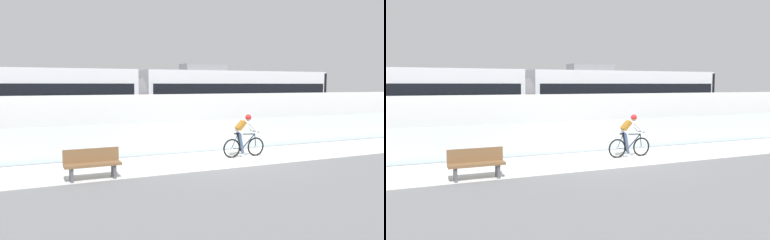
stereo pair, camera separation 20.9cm
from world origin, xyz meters
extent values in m
plane|color=slate|center=(0.00, 0.00, 0.00)|extent=(200.00, 200.00, 0.00)
cube|color=silver|center=(0.00, 0.00, 0.01)|extent=(32.00, 3.20, 0.01)
cube|color=silver|center=(0.00, 1.85, 0.62)|extent=(32.00, 0.05, 1.25)
cube|color=silver|center=(0.00, 3.65, 1.15)|extent=(32.00, 0.36, 2.29)
cube|color=#595654|center=(0.00, 6.13, 0.00)|extent=(32.00, 0.08, 0.01)
cube|color=#595654|center=(0.00, 7.57, 0.00)|extent=(32.00, 0.08, 0.01)
cube|color=silver|center=(-6.77, 6.85, 1.90)|extent=(11.00, 2.50, 3.10)
cube|color=black|center=(-6.77, 6.85, 2.25)|extent=(10.56, 2.54, 1.04)
cube|color=#19599E|center=(-6.77, 6.85, 0.53)|extent=(10.78, 2.53, 0.28)
cube|color=#232326|center=(-3.25, 6.85, 0.36)|extent=(1.40, 1.88, 0.20)
cylinder|color=black|center=(-3.25, 6.13, 0.30)|extent=(0.60, 0.10, 0.60)
cylinder|color=black|center=(-3.25, 7.57, 0.30)|extent=(0.60, 0.10, 0.60)
cube|color=silver|center=(4.73, 6.85, 1.90)|extent=(11.00, 2.50, 3.10)
cube|color=black|center=(4.73, 6.85, 2.25)|extent=(10.56, 2.54, 1.04)
cube|color=#19599E|center=(4.73, 6.85, 0.53)|extent=(10.78, 2.53, 0.28)
cube|color=slate|center=(2.75, 6.85, 3.63)|extent=(2.40, 1.10, 0.36)
cube|color=#232326|center=(1.21, 6.85, 0.36)|extent=(1.40, 1.88, 0.20)
cylinder|color=black|center=(1.21, 6.13, 0.30)|extent=(0.60, 0.10, 0.60)
cylinder|color=black|center=(1.21, 7.57, 0.30)|extent=(0.60, 0.10, 0.60)
cube|color=#232326|center=(8.25, 6.85, 0.36)|extent=(1.40, 1.88, 0.20)
cylinder|color=black|center=(8.25, 6.13, 0.30)|extent=(0.60, 0.10, 0.60)
cylinder|color=black|center=(8.25, 7.57, 0.30)|extent=(0.60, 0.10, 0.60)
cube|color=black|center=(10.18, 6.85, 1.90)|extent=(0.16, 2.54, 2.94)
cylinder|color=#59595B|center=(-1.02, 6.85, 1.90)|extent=(0.60, 2.30, 2.30)
torus|color=black|center=(1.64, 0.00, 0.36)|extent=(0.72, 0.06, 0.72)
cylinder|color=#99999E|center=(1.64, 0.00, 0.36)|extent=(0.07, 0.10, 0.07)
torus|color=black|center=(0.59, 0.00, 0.36)|extent=(0.72, 0.06, 0.72)
cylinder|color=#99999E|center=(0.59, 0.00, 0.36)|extent=(0.07, 0.10, 0.07)
cylinder|color=black|center=(1.30, 0.00, 0.57)|extent=(0.60, 0.04, 0.58)
cylinder|color=black|center=(0.92, 0.00, 0.59)|extent=(0.22, 0.04, 0.59)
cylinder|color=black|center=(1.21, 0.00, 0.86)|extent=(0.76, 0.04, 0.07)
cylinder|color=black|center=(0.80, 0.00, 0.33)|extent=(0.43, 0.03, 0.09)
cylinder|color=black|center=(0.71, 0.00, 0.62)|extent=(0.27, 0.02, 0.53)
cylinder|color=black|center=(1.61, 0.00, 0.60)|extent=(0.08, 0.03, 0.49)
cube|color=black|center=(0.83, 0.00, 0.90)|extent=(0.24, 0.10, 0.05)
cylinder|color=black|center=(1.59, 0.00, 0.95)|extent=(0.03, 0.58, 0.03)
cylinder|color=#262628|center=(1.01, 0.00, 0.30)|extent=(0.18, 0.02, 0.18)
cube|color=silver|center=(1.05, 0.00, 1.11)|extent=(0.50, 0.28, 0.51)
cube|color=#8C5919|center=(0.96, 0.00, 1.21)|extent=(0.38, 0.30, 0.38)
sphere|color=#997051|center=(1.29, 0.00, 1.46)|extent=(0.20, 0.20, 0.20)
sphere|color=red|center=(1.29, 0.00, 1.49)|extent=(0.23, 0.23, 0.23)
cylinder|color=silver|center=(1.41, -0.16, 1.12)|extent=(0.41, 0.08, 0.41)
cylinder|color=silver|center=(1.41, 0.16, 1.12)|extent=(0.41, 0.08, 0.41)
cylinder|color=#384766|center=(0.94, -0.09, 0.55)|extent=(0.25, 0.11, 0.79)
cylinder|color=#384766|center=(0.94, 0.09, 0.69)|extent=(0.25, 0.11, 0.52)
cube|color=brown|center=(-4.77, -1.35, 0.45)|extent=(1.60, 0.44, 0.08)
cube|color=brown|center=(-4.77, -1.15, 0.69)|extent=(1.60, 0.06, 0.40)
cube|color=#4C4C51|center=(-5.37, -1.35, 0.21)|extent=(0.08, 0.36, 0.41)
cube|color=#4C4C51|center=(-4.17, -1.35, 0.21)|extent=(0.08, 0.36, 0.41)
camera|label=1|loc=(-6.87, -12.80, 2.74)|focal=37.55mm
camera|label=2|loc=(-6.68, -12.88, 2.74)|focal=37.55mm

